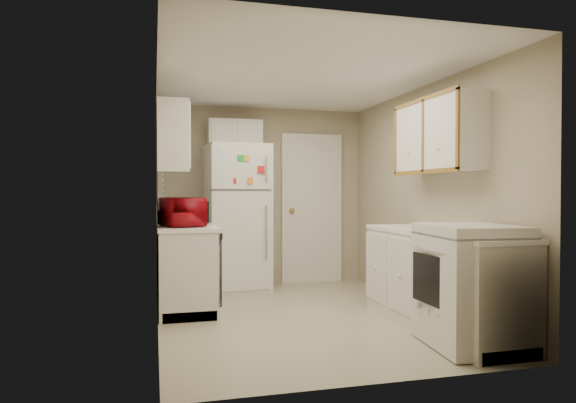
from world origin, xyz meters
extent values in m
plane|color=#BCB695|center=(0.00, 0.00, 0.00)|extent=(3.80, 3.80, 0.00)
plane|color=white|center=(0.00, 0.00, 2.40)|extent=(3.80, 3.80, 0.00)
plane|color=tan|center=(-1.40, 0.00, 1.20)|extent=(3.80, 3.80, 0.00)
plane|color=tan|center=(1.40, 0.00, 1.20)|extent=(3.80, 3.80, 0.00)
plane|color=tan|center=(0.00, 1.90, 1.20)|extent=(2.80, 2.80, 0.00)
plane|color=tan|center=(0.00, -1.90, 1.20)|extent=(2.80, 2.80, 0.00)
cube|color=silver|center=(-1.10, 0.90, 0.45)|extent=(0.60, 1.80, 0.90)
cube|color=black|center=(-0.81, 0.30, 0.49)|extent=(0.03, 0.58, 0.72)
cube|color=gray|center=(-1.10, 1.05, 0.86)|extent=(0.54, 0.74, 0.16)
imported|color=maroon|center=(-1.15, 0.43, 1.05)|extent=(0.60, 0.44, 0.36)
imported|color=white|center=(-1.15, 1.59, 1.00)|extent=(0.11, 0.11, 0.20)
cube|color=silver|center=(-1.36, 1.05, 1.60)|extent=(0.10, 0.98, 1.08)
cube|color=silver|center=(-1.25, 0.22, 1.80)|extent=(0.30, 0.45, 0.70)
cube|color=silver|center=(-0.40, 1.59, 0.93)|extent=(0.82, 0.80, 1.86)
cube|color=silver|center=(-0.40, 1.75, 2.00)|extent=(0.70, 0.30, 0.40)
cube|color=silver|center=(0.70, 1.86, 1.02)|extent=(0.86, 0.06, 2.08)
cube|color=silver|center=(1.10, -0.80, 0.45)|extent=(0.60, 2.00, 0.90)
cube|color=silver|center=(1.04, -1.34, 0.50)|extent=(0.74, 0.88, 1.00)
cube|color=silver|center=(1.25, -0.50, 1.80)|extent=(0.30, 1.20, 0.70)
camera|label=1|loc=(-1.43, -4.97, 1.25)|focal=32.00mm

